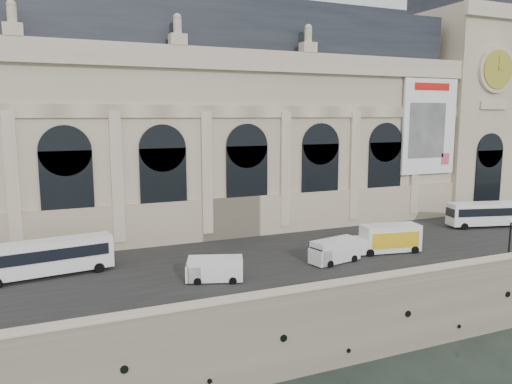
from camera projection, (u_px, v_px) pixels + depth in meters
ground at (387, 357)px, 42.82m from camera, size 260.00×260.00×0.00m
quay at (238, 235)px, 74.11m from camera, size 160.00×70.00×6.00m
street at (308, 249)px, 54.60m from camera, size 160.00×24.00×0.06m
parapet at (386, 281)px, 42.36m from camera, size 160.00×1.40×1.21m
museum at (207, 122)px, 65.46m from camera, size 69.00×18.70×29.10m
clock_pavilion at (457, 97)px, 77.93m from camera, size 13.00×14.72×36.70m
bus_left at (47, 257)px, 45.07m from camera, size 11.66×3.86×3.37m
bus_right at (490, 213)px, 65.29m from camera, size 11.38×5.09×3.29m
van_b at (212, 269)px, 43.91m from camera, size 5.31×3.42×2.21m
van_c at (333, 251)px, 49.42m from camera, size 5.61×3.03×2.37m
box_truck at (387, 239)px, 53.25m from camera, size 7.75×3.64×3.01m
lamp_right at (510, 241)px, 49.37m from camera, size 0.46×0.46×4.55m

